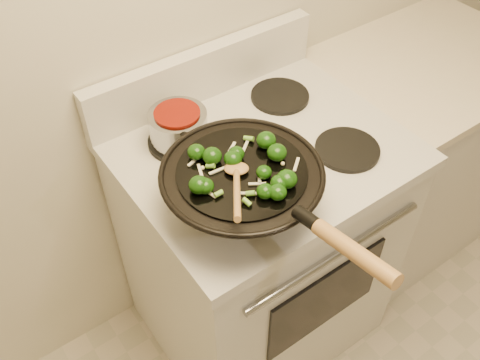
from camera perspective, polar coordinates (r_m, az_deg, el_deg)
stove at (r=1.84m, az=1.96°, el=-6.86°), size 0.78×0.67×1.08m
counter_unit at (r=2.26m, az=17.21°, el=2.62°), size 0.79×0.62×0.91m
wok at (r=1.28m, az=0.34°, el=-0.76°), size 0.39×0.65×0.21m
stirfry at (r=1.23m, az=0.64°, el=1.34°), size 0.27×0.26×0.04m
wooden_spoon at (r=1.17m, az=-0.35°, el=-0.21°), size 0.18×0.23×0.11m
saucepan at (r=1.48m, az=-6.58°, el=5.69°), size 0.16×0.25×0.10m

